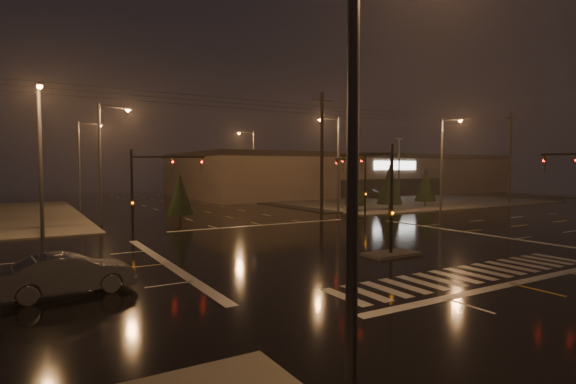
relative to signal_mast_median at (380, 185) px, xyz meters
name	(u,v)px	position (x,y,z in m)	size (l,w,h in m)	color
ground	(345,244)	(0.00, 3.07, -3.75)	(140.00, 140.00, 0.00)	black
sidewalk_ne	(380,199)	(30.00, 33.07, -3.69)	(36.00, 36.00, 0.12)	#4C4A44
median_island	(391,254)	(0.00, -0.93, -3.68)	(3.00, 1.60, 0.15)	#4C4A44
crosswalk	(470,274)	(0.00, -5.93, -3.75)	(15.00, 2.60, 0.01)	beige
stop_bar_near	(512,284)	(0.00, -7.93, -3.75)	(16.00, 0.50, 0.01)	beige
stop_bar_far	(263,225)	(0.00, 14.07, -3.75)	(16.00, 0.50, 0.01)	beige
parking_lot	(413,198)	(35.00, 31.07, -3.71)	(50.00, 24.00, 0.08)	black
retail_building	(342,173)	(35.00, 49.06, 0.09)	(60.20, 28.30, 7.20)	brown
signal_mast_median	(380,185)	(0.00, 0.00, 0.00)	(0.25, 4.59, 6.00)	black
signal_mast_ne	(359,178)	(9.50, 13.21, 0.04)	(4.84, 1.86, 6.00)	black
signal_mast_nw	(148,181)	(-9.50, 13.21, 0.04)	(4.84, 1.86, 6.00)	black
streetlight_0	(366,111)	(-11.18, -11.93, 2.05)	(2.77, 0.32, 10.00)	#38383A
streetlight_1	(104,155)	(-11.18, 21.07, 2.05)	(2.77, 0.32, 10.00)	#38383A
streetlight_2	(82,159)	(-11.18, 37.07, 2.05)	(2.77, 0.32, 10.00)	#38383A
streetlight_3	(336,158)	(11.18, 19.07, 2.05)	(2.77, 0.32, 10.00)	#38383A
streetlight_4	(252,161)	(11.18, 39.07, 2.05)	(2.77, 0.32, 10.00)	#38383A
streetlight_5	(40,151)	(-16.00, 14.26, 2.05)	(0.32, 2.77, 10.00)	#38383A
streetlight_6	(444,158)	(22.00, 14.26, 2.05)	(0.32, 2.77, 10.00)	#38383A
utility_pole_1	(322,154)	(8.00, 17.07, 2.38)	(2.20, 0.32, 12.00)	black
utility_pole_2	(510,157)	(38.00, 17.07, 2.38)	(2.20, 0.32, 12.00)	black
conifer_0	(355,188)	(14.09, 19.48, -1.17)	(2.42, 2.42, 4.47)	black
conifer_1	(390,184)	(18.42, 18.70, -0.83)	(2.84, 2.84, 5.14)	black
conifer_2	(425,185)	(25.31, 19.80, -1.06)	(2.56, 2.56, 4.69)	black
conifer_3	(180,194)	(-5.37, 19.24, -1.31)	(2.23, 2.23, 4.19)	black
car_parked	(372,193)	(29.25, 33.99, -2.89)	(2.03, 5.05, 1.72)	black
car_crossing	(68,274)	(-15.65, -0.42, -2.99)	(1.62, 4.65, 1.53)	slate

